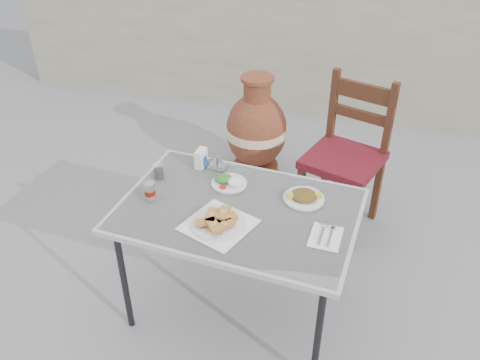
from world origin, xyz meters
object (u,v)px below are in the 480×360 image
(pide_plate, at_px, (218,221))
(soda_can, at_px, (150,191))
(chair, at_px, (346,155))
(napkin_holder, at_px, (201,158))
(condiment_caddy, at_px, (217,164))
(salad_chopped_plate, at_px, (304,197))
(salad_rice_plate, at_px, (229,181))
(cafe_table, at_px, (238,216))
(cola_glass, at_px, (159,172))
(terracotta_urn, at_px, (256,131))

(pide_plate, height_order, soda_can, soda_can)
(soda_can, xyz_separation_m, chair, (0.86, 0.98, -0.23))
(napkin_holder, bearing_deg, condiment_caddy, 8.94)
(soda_can, relative_size, chair, 0.10)
(salad_chopped_plate, xyz_separation_m, napkin_holder, (-0.58, 0.15, 0.03))
(chair, bearing_deg, salad_rice_plate, -106.87)
(cafe_table, height_order, cola_glass, cola_glass)
(salad_rice_plate, distance_m, napkin_holder, 0.23)
(cafe_table, height_order, salad_chopped_plate, salad_chopped_plate)
(chair, bearing_deg, cola_glass, -120.09)
(napkin_holder, height_order, chair, chair)
(pide_plate, distance_m, salad_chopped_plate, 0.45)
(cafe_table, distance_m, salad_chopped_plate, 0.33)
(cola_glass, height_order, terracotta_urn, terracotta_urn)
(soda_can, height_order, chair, chair)
(soda_can, bearing_deg, cola_glass, 101.25)
(condiment_caddy, bearing_deg, chair, 44.60)
(salad_chopped_plate, bearing_deg, salad_rice_plate, 176.30)
(salad_chopped_plate, height_order, napkin_holder, napkin_holder)
(salad_chopped_plate, bearing_deg, terracotta_urn, 114.37)
(soda_can, xyz_separation_m, napkin_holder, (0.14, 0.35, 0.00))
(cafe_table, height_order, condiment_caddy, condiment_caddy)
(soda_can, bearing_deg, cafe_table, 6.72)
(cafe_table, xyz_separation_m, napkin_holder, (-0.29, 0.30, 0.10))
(cafe_table, xyz_separation_m, pide_plate, (-0.05, -0.15, 0.07))
(napkin_holder, distance_m, chair, 0.99)
(cafe_table, relative_size, condiment_caddy, 11.83)
(salad_rice_plate, relative_size, cola_glass, 2.28)
(salad_rice_plate, bearing_deg, terracotta_urn, 97.08)
(chair, height_order, terracotta_urn, chair)
(pide_plate, relative_size, terracotta_urn, 0.46)
(salad_rice_plate, xyz_separation_m, chair, (0.53, 0.75, -0.19))
(cafe_table, distance_m, condiment_caddy, 0.37)
(cafe_table, height_order, terracotta_urn, terracotta_urn)
(cafe_table, height_order, salad_rice_plate, salad_rice_plate)
(condiment_caddy, relative_size, terracotta_urn, 0.13)
(salad_chopped_plate, bearing_deg, pide_plate, -138.42)
(salad_rice_plate, distance_m, chair, 0.94)
(cola_glass, bearing_deg, condiment_caddy, 32.70)
(cola_glass, distance_m, napkin_holder, 0.24)
(napkin_holder, bearing_deg, salad_rice_plate, -28.35)
(terracotta_urn, bearing_deg, chair, -30.14)
(soda_can, distance_m, terracotta_urn, 1.43)
(terracotta_urn, bearing_deg, salad_chopped_plate, -65.63)
(pide_plate, xyz_separation_m, napkin_holder, (-0.24, 0.45, 0.02))
(cafe_table, xyz_separation_m, salad_chopped_plate, (0.29, 0.15, 0.06))
(salad_rice_plate, relative_size, soda_can, 1.89)
(napkin_holder, distance_m, condiment_caddy, 0.09)
(cafe_table, bearing_deg, salad_chopped_plate, 28.01)
(pide_plate, relative_size, cola_glass, 4.53)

